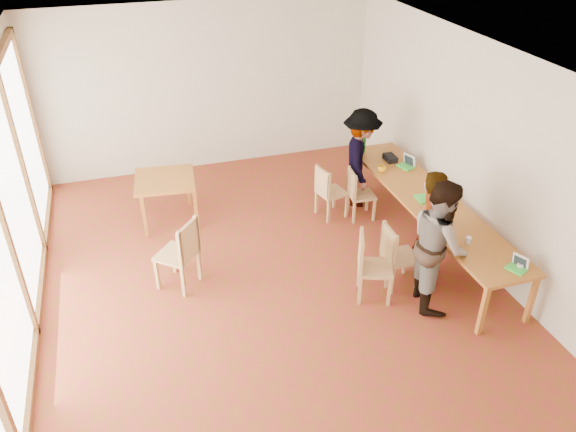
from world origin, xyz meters
name	(u,v)px	position (x,y,z in m)	size (l,w,h in m)	color
ground	(271,288)	(0.00, 0.00, 0.00)	(8.00, 8.00, 0.00)	maroon
wall_back	(208,88)	(0.00, 4.00, 1.50)	(6.00, 0.10, 3.00)	beige
wall_right	(484,158)	(3.00, 0.00, 1.50)	(0.10, 8.00, 3.00)	beige
window_wall	(2,230)	(-2.96, 0.00, 1.50)	(0.10, 8.00, 3.00)	white
ceiling	(266,65)	(0.00, 0.00, 3.02)	(6.00, 8.00, 0.04)	white
communal_table	(429,202)	(2.50, 0.35, 0.70)	(0.80, 4.00, 0.75)	#B86A29
side_table	(165,183)	(-1.07, 2.17, 0.67)	(0.90, 0.90, 0.75)	#B86A29
chair_near	(368,260)	(1.15, -0.51, 0.57)	(0.57, 0.57, 0.50)	tan
chair_mid	(395,250)	(1.58, -0.40, 0.56)	(0.44, 0.44, 0.48)	tan
chair_far	(327,187)	(1.37, 1.51, 0.54)	(0.49, 0.49, 0.47)	tan
chair_empty	(357,189)	(1.81, 1.36, 0.51)	(0.42, 0.42, 0.45)	tan
chair_spare	(183,248)	(-1.06, 0.40, 0.62)	(0.66, 0.66, 0.54)	tan
person_near	(432,228)	(2.08, -0.41, 0.82)	(0.60, 0.39, 1.63)	gray
person_mid	(439,244)	(1.93, -0.84, 0.87)	(0.84, 0.66, 1.73)	gray
person_far	(361,158)	(2.04, 1.77, 0.83)	(1.07, 0.61, 1.65)	gray
laptop_near	(518,265)	(2.65, -1.43, 0.80)	(0.26, 0.27, 0.18)	#42D642
laptop_mid	(426,196)	(2.45, 0.38, 0.81)	(0.23, 0.26, 0.21)	#42D642
laptop_far	(407,164)	(2.69, 1.41, 0.81)	(0.28, 0.29, 0.20)	#42D642
yellow_mug	(382,169)	(2.22, 1.37, 0.80)	(0.13, 0.13, 0.10)	yellow
green_bottle	(364,145)	(2.24, 2.12, 0.89)	(0.07, 0.07, 0.28)	#1D7122
clear_glass	(468,240)	(2.39, -0.78, 0.80)	(0.07, 0.07, 0.09)	silver
condiment_cup	(520,266)	(2.69, -1.42, 0.78)	(0.08, 0.08, 0.06)	white
pink_phone	(452,202)	(2.77, 0.20, 0.76)	(0.05, 0.10, 0.01)	#C63C84
black_pouch	(390,158)	(2.53, 1.70, 0.80)	(0.16, 0.26, 0.09)	black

